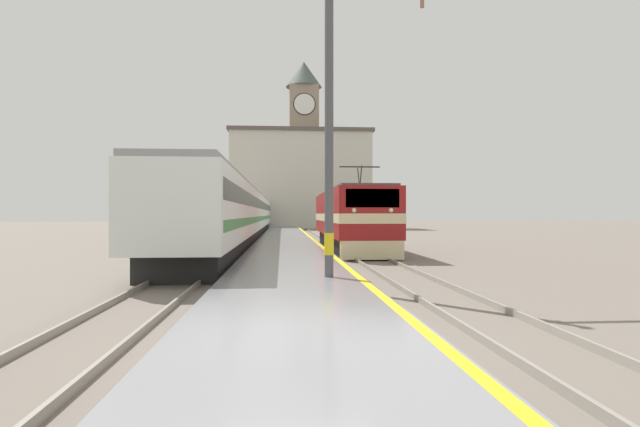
{
  "coord_description": "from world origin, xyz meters",
  "views": [
    {
      "loc": [
        -0.28,
        -7.56,
        2.05
      ],
      "look_at": [
        2.05,
        23.06,
        2.08
      ],
      "focal_mm": 28.0,
      "sensor_mm": 36.0,
      "label": 1
    }
  ],
  "objects": [
    {
      "name": "station_building",
      "position": [
        2.34,
        64.31,
        6.99
      ],
      "size": [
        20.16,
        8.79,
        13.93
      ],
      "color": "beige",
      "rests_on": "ground"
    },
    {
      "name": "passenger_train",
      "position": [
        -3.36,
        32.94,
        2.04
      ],
      "size": [
        2.92,
        54.19,
        3.77
      ],
      "color": "black",
      "rests_on": "ground"
    },
    {
      "name": "rail_track_near",
      "position": [
        3.57,
        25.0,
        0.03
      ],
      "size": [
        2.83,
        140.0,
        0.16
      ],
      "color": "#70665B",
      "rests_on": "ground"
    },
    {
      "name": "rail_track_far",
      "position": [
        -3.36,
        25.0,
        0.03
      ],
      "size": [
        2.83,
        140.0,
        0.16
      ],
      "color": "#70665B",
      "rests_on": "ground"
    },
    {
      "name": "ground_plane",
      "position": [
        0.0,
        30.0,
        0.0
      ],
      "size": [
        200.0,
        200.0,
        0.0
      ],
      "primitive_type": "plane",
      "color": "#70665B"
    },
    {
      "name": "clock_tower",
      "position": [
        3.16,
        71.75,
        14.08
      ],
      "size": [
        5.69,
        5.69,
        26.34
      ],
      "color": "gray",
      "rests_on": "ground"
    },
    {
      "name": "catenary_mast",
      "position": [
        1.1,
        5.95,
        4.7
      ],
      "size": [
        2.88,
        0.26,
        8.65
      ],
      "color": "#4C4C51",
      "rests_on": "platform"
    },
    {
      "name": "platform",
      "position": [
        0.0,
        25.0,
        0.17
      ],
      "size": [
        3.89,
        140.0,
        0.34
      ],
      "color": "gray",
      "rests_on": "ground"
    },
    {
      "name": "locomotive_train",
      "position": [
        3.57,
        20.58,
        1.77
      ],
      "size": [
        2.92,
        14.37,
        4.43
      ],
      "color": "black",
      "rests_on": "ground"
    }
  ]
}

